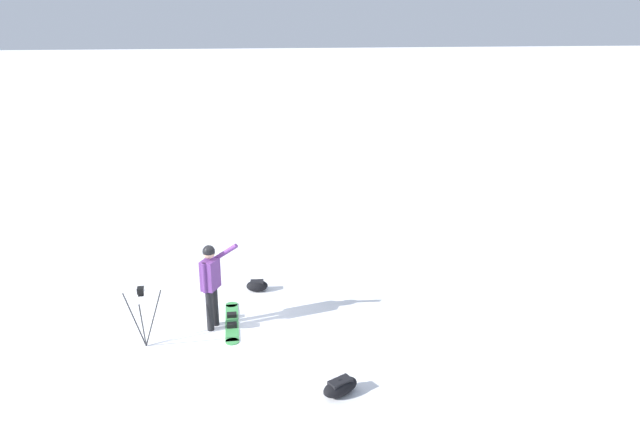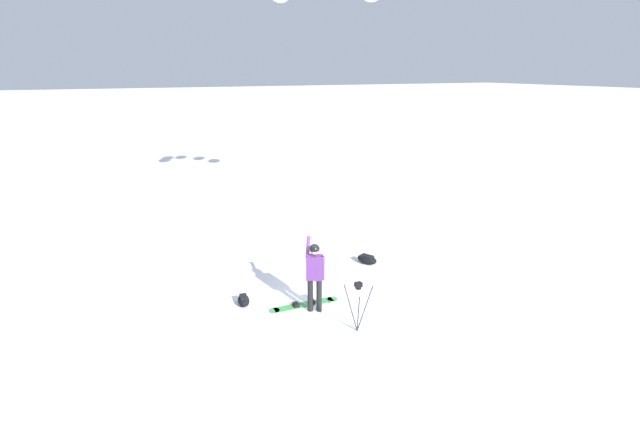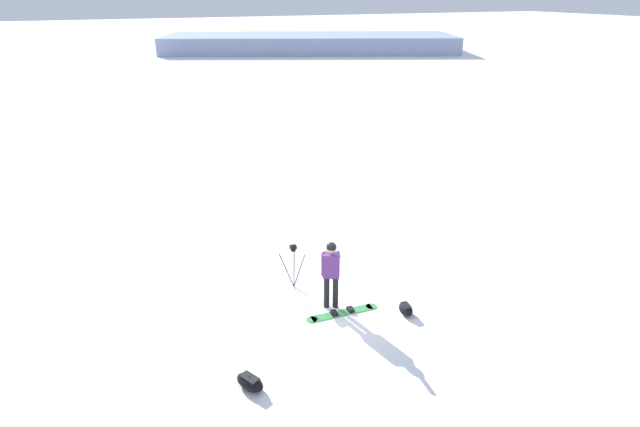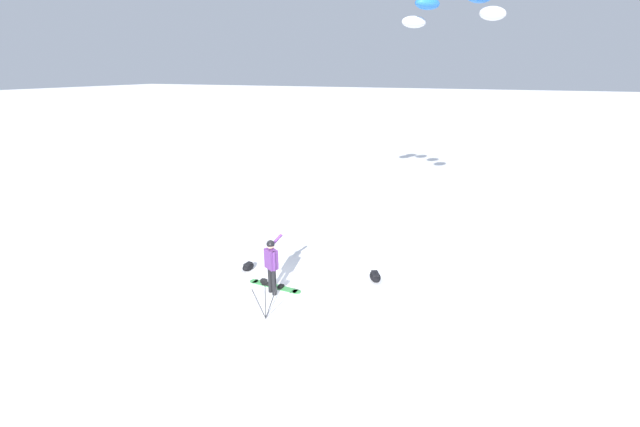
{
  "view_description": "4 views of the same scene",
  "coord_description": "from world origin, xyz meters",
  "px_view_note": "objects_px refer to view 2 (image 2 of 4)",
  "views": [
    {
      "loc": [
        0.2,
        10.61,
        5.89
      ],
      "look_at": [
        -1.71,
        0.8,
        2.67
      ],
      "focal_mm": 32.93,
      "sensor_mm": 36.0,
      "label": 1
    },
    {
      "loc": [
        9.98,
        -4.7,
        5.83
      ],
      "look_at": [
        -1.17,
        0.53,
        2.04
      ],
      "focal_mm": 26.52,
      "sensor_mm": 36.0,
      "label": 2
    },
    {
      "loc": [
        -10.07,
        4.57,
        7.35
      ],
      "look_at": [
        -2.87,
        1.39,
        4.04
      ],
      "focal_mm": 30.03,
      "sensor_mm": 36.0,
      "label": 3
    },
    {
      "loc": [
        10.1,
        5.42,
        6.59
      ],
      "look_at": [
        -1.33,
        0.62,
        2.23
      ],
      "focal_mm": 23.06,
      "sensor_mm": 36.0,
      "label": 4
    }
  ],
  "objects_px": {
    "snowboarder": "(315,270)",
    "gear_bag_large": "(244,300)",
    "snowboard": "(304,304)",
    "camera_tripod": "(358,296)",
    "gear_bag_small": "(367,259)"
  },
  "relations": [
    {
      "from": "snowboard",
      "to": "gear_bag_large",
      "type": "distance_m",
      "value": 1.56
    },
    {
      "from": "snowboarder",
      "to": "gear_bag_small",
      "type": "bearing_deg",
      "value": 126.77
    },
    {
      "from": "snowboarder",
      "to": "camera_tripod",
      "type": "xyz_separation_m",
      "value": [
        1.3,
        0.49,
        -0.22
      ]
    },
    {
      "from": "snowboarder",
      "to": "gear_bag_small",
      "type": "distance_m",
      "value": 3.52
    },
    {
      "from": "gear_bag_large",
      "to": "camera_tripod",
      "type": "distance_m",
      "value": 3.17
    },
    {
      "from": "snowboard",
      "to": "gear_bag_large",
      "type": "xyz_separation_m",
      "value": [
        -0.65,
        -1.41,
        0.12
      ]
    },
    {
      "from": "camera_tripod",
      "to": "snowboard",
      "type": "bearing_deg",
      "value": -159.41
    },
    {
      "from": "gear_bag_large",
      "to": "snowboard",
      "type": "bearing_deg",
      "value": 65.1
    },
    {
      "from": "gear_bag_small",
      "to": "camera_tripod",
      "type": "bearing_deg",
      "value": -33.77
    },
    {
      "from": "gear_bag_large",
      "to": "camera_tripod",
      "type": "bearing_deg",
      "value": 41.21
    },
    {
      "from": "snowboard",
      "to": "gear_bag_large",
      "type": "relative_size",
      "value": 3.52
    },
    {
      "from": "snowboard",
      "to": "camera_tripod",
      "type": "bearing_deg",
      "value": 20.59
    },
    {
      "from": "snowboard",
      "to": "snowboarder",
      "type": "bearing_deg",
      "value": 19.82
    },
    {
      "from": "snowboarder",
      "to": "gear_bag_large",
      "type": "height_order",
      "value": "snowboarder"
    },
    {
      "from": "camera_tripod",
      "to": "gear_bag_small",
      "type": "relative_size",
      "value": 1.64
    }
  ]
}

